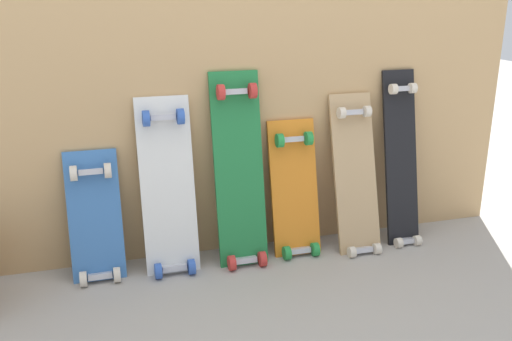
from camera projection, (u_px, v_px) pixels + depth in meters
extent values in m
plane|color=#9E9991|center=(252.00, 249.00, 2.69)|extent=(12.00, 12.00, 0.00)
cube|color=tan|center=(247.00, 63.00, 2.49)|extent=(2.60, 0.04, 1.74)
cube|color=#386BAD|center=(96.00, 223.00, 2.40)|extent=(0.22, 0.18, 0.60)
cube|color=#B7B7BF|center=(100.00, 276.00, 2.39)|extent=(0.10, 0.04, 0.03)
cube|color=#B7B7BF|center=(91.00, 172.00, 2.36)|extent=(0.10, 0.04, 0.03)
cylinder|color=beige|center=(83.00, 279.00, 2.35)|extent=(0.03, 0.06, 0.06)
cylinder|color=beige|center=(117.00, 275.00, 2.39)|extent=(0.03, 0.06, 0.06)
cylinder|color=beige|center=(74.00, 173.00, 2.33)|extent=(0.03, 0.06, 0.06)
cylinder|color=beige|center=(108.00, 171.00, 2.36)|extent=(0.03, 0.06, 0.06)
cube|color=silver|center=(168.00, 193.00, 2.44)|extent=(0.23, 0.19, 0.81)
cube|color=#B7B7BF|center=(175.00, 268.00, 2.45)|extent=(0.10, 0.04, 0.03)
cube|color=#B7B7BF|center=(163.00, 117.00, 2.38)|extent=(0.10, 0.04, 0.03)
cylinder|color=#3359B2|center=(158.00, 271.00, 2.42)|extent=(0.03, 0.07, 0.07)
cylinder|color=#3359B2|center=(192.00, 267.00, 2.45)|extent=(0.03, 0.07, 0.07)
cylinder|color=#3359B2|center=(146.00, 119.00, 2.35)|extent=(0.03, 0.07, 0.07)
cylinder|color=#3359B2|center=(180.00, 116.00, 2.38)|extent=(0.03, 0.07, 0.07)
cube|color=#1E7238|center=(239.00, 177.00, 2.50)|extent=(0.22, 0.21, 0.91)
cube|color=#B7B7BF|center=(246.00, 260.00, 2.52)|extent=(0.10, 0.04, 0.03)
cube|color=#B7B7BF|center=(235.00, 92.00, 2.44)|extent=(0.10, 0.04, 0.03)
cylinder|color=red|center=(232.00, 263.00, 2.49)|extent=(0.03, 0.07, 0.07)
cylinder|color=red|center=(261.00, 259.00, 2.52)|extent=(0.03, 0.07, 0.07)
cylinder|color=red|center=(221.00, 92.00, 2.40)|extent=(0.03, 0.07, 0.07)
cylinder|color=red|center=(252.00, 91.00, 2.44)|extent=(0.03, 0.07, 0.07)
cube|color=orange|center=(294.00, 195.00, 2.62)|extent=(0.22, 0.18, 0.68)
cube|color=#B7B7BF|center=(300.00, 250.00, 2.62)|extent=(0.10, 0.04, 0.03)
cube|color=#B7B7BF|center=(293.00, 139.00, 2.58)|extent=(0.10, 0.04, 0.03)
cylinder|color=#268C3F|center=(287.00, 253.00, 2.58)|extent=(0.03, 0.06, 0.06)
cylinder|color=#268C3F|center=(315.00, 249.00, 2.62)|extent=(0.03, 0.06, 0.06)
cylinder|color=#268C3F|center=(280.00, 141.00, 2.54)|extent=(0.03, 0.06, 0.06)
cylinder|color=#268C3F|center=(308.00, 138.00, 2.58)|extent=(0.03, 0.06, 0.06)
cube|color=tan|center=(355.00, 181.00, 2.65)|extent=(0.21, 0.25, 0.79)
cube|color=#B7B7BF|center=(363.00, 250.00, 2.64)|extent=(0.09, 0.04, 0.03)
cube|color=#B7B7BF|center=(353.00, 112.00, 2.62)|extent=(0.09, 0.04, 0.03)
cylinder|color=beige|center=(352.00, 252.00, 2.61)|extent=(0.03, 0.05, 0.05)
cylinder|color=beige|center=(377.00, 249.00, 2.64)|extent=(0.03, 0.05, 0.05)
cylinder|color=beige|center=(341.00, 113.00, 2.58)|extent=(0.03, 0.05, 0.05)
cylinder|color=beige|center=(367.00, 111.00, 2.62)|extent=(0.03, 0.05, 0.05)
cube|color=black|center=(401.00, 166.00, 2.72)|extent=(0.16, 0.21, 0.89)
cube|color=#B7B7BF|center=(406.00, 241.00, 2.73)|extent=(0.07, 0.04, 0.03)
cube|color=#B7B7BF|center=(401.00, 89.00, 2.66)|extent=(0.07, 0.04, 0.03)
cylinder|color=beige|center=(399.00, 243.00, 2.70)|extent=(0.03, 0.05, 0.05)
cylinder|color=beige|center=(417.00, 240.00, 2.73)|extent=(0.03, 0.05, 0.05)
cylinder|color=beige|center=(393.00, 89.00, 2.63)|extent=(0.03, 0.05, 0.05)
cylinder|color=beige|center=(412.00, 88.00, 2.65)|extent=(0.03, 0.05, 0.05)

